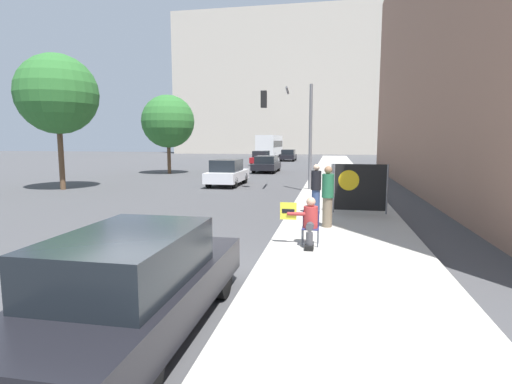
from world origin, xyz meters
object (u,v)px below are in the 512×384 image
seated_protester (309,220)px  street_tree_near_curb (57,94)px  parked_car_curbside (134,284)px  car_on_road_far_lane (288,155)px  street_tree_midblock (168,121)px  protest_banner (360,187)px  car_on_road_distant (261,158)px  jogger_on_sidewalk (328,196)px  pedestrian_behind (316,189)px  traffic_light_pole (292,119)px  car_on_road_midblock (266,164)px  car_on_road_nearest (227,173)px  city_bus_on_road (270,145)px

seated_protester → street_tree_near_curb: (-13.70, 9.61, 4.27)m
parked_car_curbside → car_on_road_far_lane: bearing=93.7°
seated_protester → street_tree_midblock: (-12.19, 20.40, 3.36)m
protest_banner → car_on_road_distant: 29.66m
jogger_on_sidewalk → car_on_road_distant: (-7.41, 30.86, -0.28)m
protest_banner → pedestrian_behind: bearing=-164.9°
traffic_light_pole → car_on_road_midblock: size_ratio=1.21×
traffic_light_pole → protest_banner: bearing=-65.3°
parked_car_curbside → car_on_road_nearest: 18.12m
seated_protester → car_on_road_midblock: (-4.83, 23.21, -0.05)m
car_on_road_nearest → car_on_road_midblock: size_ratio=0.95×
traffic_light_pole → car_on_road_midblock: (-3.29, 12.07, -3.00)m
car_on_road_far_lane → pedestrian_behind: bearing=-82.4°
car_on_road_midblock → parked_car_curbside: bearing=-84.3°
traffic_light_pole → city_bus_on_road: 41.12m
parked_car_curbside → car_on_road_far_lane: size_ratio=1.05×
seated_protester → car_on_road_far_lane: bearing=121.8°
pedestrian_behind → city_bus_on_road: size_ratio=0.16×
jogger_on_sidewalk → protest_banner: bearing=-138.7°
seated_protester → traffic_light_pole: 11.63m
jogger_on_sidewalk → protest_banner: jogger_on_sidewalk is taller
car_on_road_nearest → street_tree_midblock: (-6.69, 7.30, 3.34)m
car_on_road_far_lane → car_on_road_midblock: bearing=-89.4°
protest_banner → street_tree_near_curb: street_tree_near_curb is taller
seated_protester → street_tree_midblock: bearing=145.8°
city_bus_on_road → street_tree_near_curb: size_ratio=1.49×
pedestrian_behind → street_tree_near_curb: street_tree_near_curb is taller
traffic_light_pole → street_tree_midblock: size_ratio=0.86×
pedestrian_behind → car_on_road_nearest: pedestrian_behind is taller
protest_banner → city_bus_on_road: size_ratio=0.17×
car_on_road_distant → car_on_road_far_lane: 9.09m
car_on_road_nearest → street_tree_near_curb: 9.88m
street_tree_near_curb → city_bus_on_road: bearing=83.5°
car_on_road_distant → car_on_road_far_lane: bearing=77.4°
car_on_road_distant → street_tree_near_curb: size_ratio=0.64×
car_on_road_far_lane → street_tree_midblock: size_ratio=0.72×
car_on_road_far_lane → city_bus_on_road: bearing=112.1°
jogger_on_sidewalk → car_on_road_distant: bearing=-101.7°
seated_protester → pedestrian_behind: 4.25m
car_on_road_nearest → street_tree_midblock: size_ratio=0.68×
pedestrian_behind → traffic_light_pole: (-1.52, 6.90, 2.70)m
jogger_on_sidewalk → city_bus_on_road: (-9.34, 49.35, 0.91)m
street_tree_near_curb → street_tree_midblock: 10.94m
protest_banner → car_on_road_far_lane: (-6.48, 37.30, -0.29)m
seated_protester → traffic_light_pole: traffic_light_pole is taller
parked_car_curbside → car_on_road_nearest: bearing=101.0°
jogger_on_sidewalk → car_on_road_distant: jogger_on_sidewalk is taller
parked_car_curbside → street_tree_near_curb: street_tree_near_curb is taller
car_on_road_far_lane → traffic_light_pole: bearing=-83.5°
jogger_on_sidewalk → car_on_road_far_lane: bearing=-107.4°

